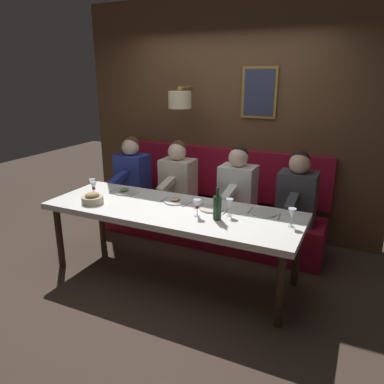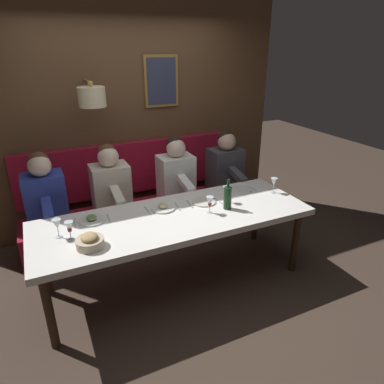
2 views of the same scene
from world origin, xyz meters
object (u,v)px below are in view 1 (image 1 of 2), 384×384
Objects in this scene: wine_glass_0 at (292,214)px; wine_glass_1 at (94,186)px; diner_far at (132,169)px; bread_bowl at (92,198)px; wine_bottle at (217,207)px; wine_glass_4 at (229,204)px; diner_near at (238,183)px; dining_table at (172,214)px; wine_glass_2 at (197,204)px; diner_middle at (178,175)px; wine_glass_3 at (92,183)px; diner_nearest at (297,190)px.

wine_glass_0 is 1.00× the size of wine_glass_1.
diner_far reaches higher than wine_glass_0.
wine_glass_0 is at bearing -82.47° from bread_bowl.
diner_far is at bearing 58.53° from wine_bottle.
diner_near is at bearing 13.48° from wine_glass_4.
diner_near is at bearing -90.00° from diner_far.
wine_glass_2 is (-0.09, -0.32, 0.18)m from dining_table.
diner_near is 4.82× the size of wine_glass_2.
dining_table is 3.23× the size of diner_middle.
wine_glass_3 is (-0.00, 2.16, 0.00)m from wine_glass_0.
wine_glass_0 and wine_glass_1 have the same top height.
bread_bowl is at bearing -144.65° from wine_glass_1.
dining_table is 0.84m from bread_bowl.
wine_glass_4 is 0.15m from wine_bottle.
wine_bottle is at bearing 154.29° from wine_glass_4.
diner_near is at bearing 90.00° from diner_nearest.
wine_glass_2 is 0.30m from wine_glass_4.
diner_nearest is 0.84m from wine_glass_0.
wine_glass_0 is at bearing -78.77° from wine_bottle.
diner_middle is at bearing -20.71° from bread_bowl.
diner_nearest is 1.10m from wine_bottle.
diner_far is 4.82× the size of wine_glass_0.
diner_middle is at bearing 90.00° from diner_nearest.
diner_middle is at bearing 43.18° from wine_bottle.
diner_middle is at bearing 36.08° from wine_glass_2.
diner_nearest is 4.82× the size of wine_glass_2.
wine_glass_2 is at bearing 99.18° from wine_glass_0.
wine_glass_1 is at bearing 149.73° from diner_middle.
wine_glass_4 is at bearing -116.72° from diner_far.
diner_far is at bearing 54.82° from wine_glass_2.
wine_glass_1 and wine_glass_3 have the same top height.
wine_glass_2 is at bearing 142.87° from diner_nearest.
bread_bowl is (-0.12, 1.12, -0.07)m from wine_glass_2.
diner_near and diner_middle have the same top height.
bread_bowl is at bearing 159.29° from diner_middle.
wine_glass_4 is (-0.82, 0.47, 0.04)m from diner_nearest.
wine_bottle is at bearing -172.22° from diner_near.
wine_glass_3 and wine_glass_4 have the same top height.
diner_middle is at bearing 23.83° from dining_table.
diner_nearest is 4.82× the size of wine_glass_0.
wine_glass_1 is (-0.92, -0.13, 0.04)m from diner_far.
diner_near is 3.60× the size of bread_bowl.
bread_bowl is (-1.09, -0.26, -0.03)m from diner_far.
diner_nearest is at bearing -59.48° from bread_bowl.
diner_middle is 3.60× the size of bread_bowl.
diner_nearest is 1.44m from diner_middle.
wine_glass_2 is (-0.14, 0.84, -0.00)m from wine_glass_0.
wine_glass_3 is at bearing 84.22° from wine_glass_2.
diner_far is 1.68m from wine_glass_2.
dining_table is at bearing -92.64° from wine_glass_3.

